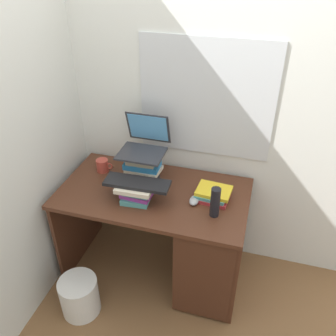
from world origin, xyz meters
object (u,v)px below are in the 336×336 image
desk (197,241)px  water_bottle (215,202)px  wastebasket (80,296)px  computer_mouse (194,200)px  book_stack_side (212,194)px  laptop (144,143)px  book_stack_keyboard_riser (137,192)px  keyboard (137,183)px  mug (103,165)px  book_stack_tall (142,168)px

desk → water_bottle: water_bottle is taller
wastebasket → computer_mouse: bearing=34.4°
book_stack_side → laptop: bearing=167.2°
book_stack_keyboard_riser → keyboard: 0.07m
book_stack_keyboard_riser → water_bottle: bearing=-1.2°
computer_mouse → wastebasket: size_ratio=0.37×
desk → book_stack_side: 0.39m
laptop → book_stack_keyboard_riser: bearing=-82.9°
keyboard → water_bottle: water_bottle is taller
computer_mouse → laptop: bearing=154.3°
book_stack_side → water_bottle: 0.18m
desk → mug: mug is taller
computer_mouse → wastebasket: 1.03m
book_stack_tall → water_bottle: size_ratio=1.26×
book_stack_tall → mug: size_ratio=2.02×
desk → computer_mouse: (-0.03, -0.01, 0.36)m
wastebasket → book_stack_tall: bearing=65.2°
book_stack_tall → computer_mouse: book_stack_tall is taller
book_stack_keyboard_riser → keyboard: bearing=14.7°
water_bottle → book_stack_keyboard_riser: bearing=178.8°
desk → mug: 0.87m
computer_mouse → water_bottle: bearing=-30.4°
laptop → water_bottle: laptop is taller
mug → book_stack_side: bearing=-6.8°
mug → water_bottle: water_bottle is taller
book_stack_tall → computer_mouse: (0.40, -0.13, -0.10)m
desk → book_stack_keyboard_riser: size_ratio=5.37×
keyboard → computer_mouse: size_ratio=4.04×
water_bottle → book_stack_tall: bearing=158.4°
water_bottle → wastebasket: 1.15m
desk → keyboard: (-0.39, -0.08, 0.48)m
laptop → mug: laptop is taller
laptop → keyboard: laptop is taller
desk → computer_mouse: bearing=-161.1°
mug → wastebasket: bearing=-85.2°
desk → book_stack_side: size_ratio=5.21×
book_stack_side → book_stack_tall: bearing=174.1°
book_stack_keyboard_riser → computer_mouse: 0.38m
laptop → computer_mouse: laptop is taller
book_stack_tall → computer_mouse: 0.43m
keyboard → laptop: bearing=96.2°
book_stack_tall → laptop: bearing=90.5°
book_stack_keyboard_riser → laptop: bearing=97.1°
book_stack_tall → wastebasket: bearing=-114.8°
water_bottle → laptop: bearing=153.1°
water_bottle → desk: bearing=140.6°
wastebasket → desk: bearing=33.8°
book_stack_keyboard_riser → computer_mouse: size_ratio=2.29×
desk → book_stack_keyboard_riser: (-0.40, -0.08, 0.41)m
book_stack_tall → water_bottle: book_stack_tall is taller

